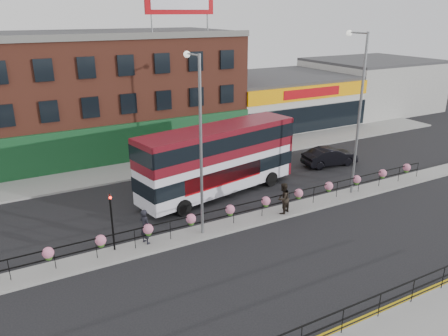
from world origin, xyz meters
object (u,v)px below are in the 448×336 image
car (330,156)px  lamp_column_east (358,101)px  lamp_column_west (199,131)px  pedestrian_b (283,198)px  double_decker_bus (219,153)px  pedestrian_a (145,226)px

car → lamp_column_east: (-2.79, -5.10, 5.72)m
car → lamp_column_west: size_ratio=0.48×
pedestrian_b → lamp_column_east: bearing=164.8°
double_decker_bus → lamp_column_west: (-3.66, -4.60, 3.07)m
pedestrian_a → lamp_column_west: size_ratio=0.20×
pedestrian_a → lamp_column_east: (14.78, 0.11, 5.34)m
double_decker_bus → lamp_column_east: lamp_column_east is taller
lamp_column_west → pedestrian_b: bearing=-3.5°
double_decker_bus → car: (10.74, 0.81, -2.17)m
car → pedestrian_a: bearing=113.4°
car → lamp_column_east: bearing=158.2°
pedestrian_b → lamp_column_east: lamp_column_east is taller
lamp_column_east → pedestrian_a: bearing=-179.6°
pedestrian_b → double_decker_bus: bearing=-91.1°
pedestrian_a → lamp_column_west: lamp_column_west is taller
double_decker_bus → car: size_ratio=2.55×
pedestrian_a → lamp_column_east: bearing=-110.2°
double_decker_bus → pedestrian_b: 5.56m
pedestrian_a → pedestrian_b: pedestrian_b is taller
lamp_column_east → pedestrian_b: bearing=-173.9°
pedestrian_a → pedestrian_b: bearing=-114.2°
lamp_column_east → lamp_column_west: bearing=-178.5°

